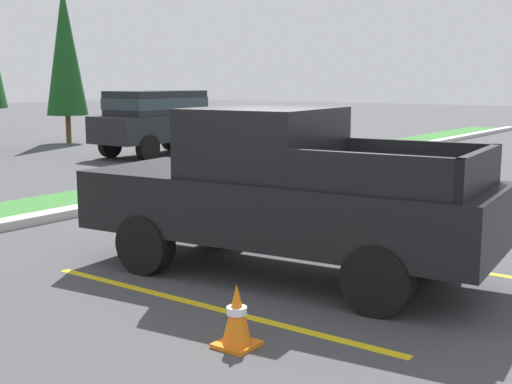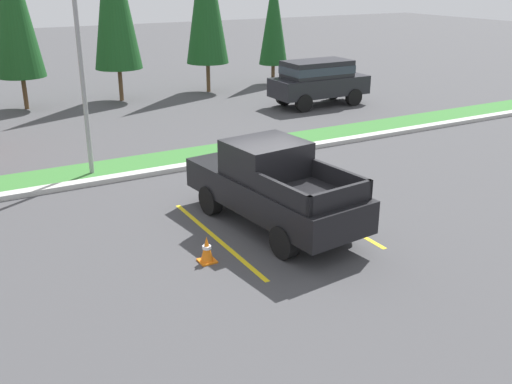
{
  "view_description": "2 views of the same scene",
  "coord_description": "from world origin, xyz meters",
  "px_view_note": "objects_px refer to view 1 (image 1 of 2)",
  "views": [
    {
      "loc": [
        -7.03,
        -4.91,
        2.44
      ],
      "look_at": [
        0.61,
        0.69,
        0.88
      ],
      "focal_mm": 47.91,
      "sensor_mm": 36.0,
      "label": 1
    },
    {
      "loc": [
        -6.99,
        -11.74,
        5.91
      ],
      "look_at": [
        -0.77,
        -0.68,
        1.17
      ],
      "focal_mm": 41.36,
      "sensor_mm": 36.0,
      "label": 2
    }
  ],
  "objects_px": {
    "traffic_cone": "(237,316)",
    "cypress_tree_far_right": "(65,50)",
    "pickup_truck_main": "(281,193)",
    "suv_distant": "(158,118)"
  },
  "relations": [
    {
      "from": "suv_distant",
      "to": "cypress_tree_far_right",
      "type": "xyz_separation_m",
      "value": [
        1.16,
        6.02,
        2.33
      ]
    },
    {
      "from": "suv_distant",
      "to": "cypress_tree_far_right",
      "type": "bearing_deg",
      "value": 79.13
    },
    {
      "from": "pickup_truck_main",
      "to": "suv_distant",
      "type": "xyz_separation_m",
      "value": [
        9.06,
        10.97,
        0.2
      ]
    },
    {
      "from": "suv_distant",
      "to": "cypress_tree_far_right",
      "type": "relative_size",
      "value": 0.76
    },
    {
      "from": "pickup_truck_main",
      "to": "traffic_cone",
      "type": "xyz_separation_m",
      "value": [
        -2.24,
        -1.03,
        -0.75
      ]
    },
    {
      "from": "pickup_truck_main",
      "to": "cypress_tree_far_right",
      "type": "height_order",
      "value": "cypress_tree_far_right"
    },
    {
      "from": "suv_distant",
      "to": "traffic_cone",
      "type": "height_order",
      "value": "suv_distant"
    },
    {
      "from": "traffic_cone",
      "to": "cypress_tree_far_right",
      "type": "bearing_deg",
      "value": 55.35
    },
    {
      "from": "pickup_truck_main",
      "to": "suv_distant",
      "type": "bearing_deg",
      "value": 50.45
    },
    {
      "from": "cypress_tree_far_right",
      "to": "traffic_cone",
      "type": "relative_size",
      "value": 10.11
    }
  ]
}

